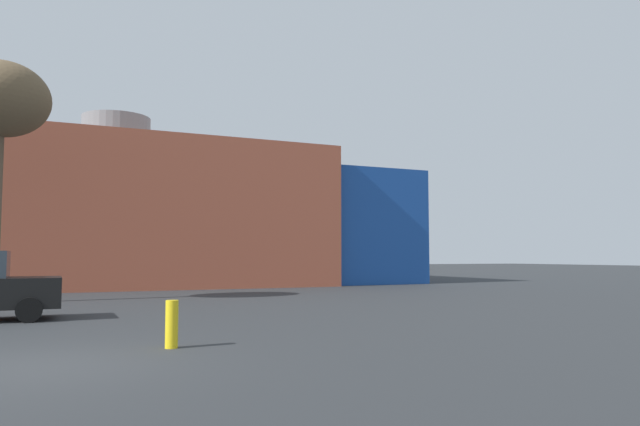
# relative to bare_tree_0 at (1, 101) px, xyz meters

# --- Properties ---
(ground_plane) EXTENTS (200.00, 200.00, 0.00)m
(ground_plane) POSITION_rel_bare_tree_0_xyz_m (1.73, -14.67, -7.56)
(ground_plane) COLOR #2D3033
(building_backdrop) EXTENTS (36.73, 13.79, 10.16)m
(building_backdrop) POSITION_rel_bare_tree_0_xyz_m (5.33, 12.61, -3.59)
(building_backdrop) COLOR #B2563D
(building_backdrop) RESTS_ON ground_plane
(bare_tree_0) EXTENTS (3.58, 3.58, 9.09)m
(bare_tree_0) POSITION_rel_bare_tree_0_xyz_m (0.00, 0.00, 0.00)
(bare_tree_0) COLOR brown
(bare_tree_0) RESTS_ON ground_plane
(bollard_yellow_0) EXTENTS (0.24, 0.24, 0.90)m
(bollard_yellow_0) POSITION_rel_bare_tree_0_xyz_m (4.02, -13.60, -7.11)
(bollard_yellow_0) COLOR yellow
(bollard_yellow_0) RESTS_ON ground_plane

